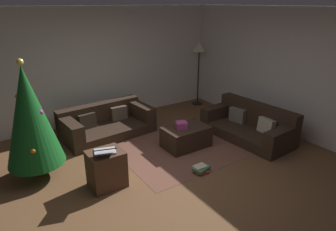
{
  "coord_description": "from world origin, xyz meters",
  "views": [
    {
      "loc": [
        -2.35,
        -3.4,
        2.67
      ],
      "look_at": [
        0.43,
        0.77,
        0.75
      ],
      "focal_mm": 31.77,
      "sensor_mm": 36.0,
      "label": 1
    }
  ],
  "objects_px": {
    "ottoman": "(186,137)",
    "side_table": "(106,169)",
    "christmas_tree": "(30,116)",
    "laptop": "(105,151)",
    "tv_remote": "(179,127)",
    "corner_lamp": "(199,52)",
    "couch_left": "(106,123)",
    "book_stack": "(201,169)",
    "gift_box": "(181,125)",
    "couch_right": "(250,125)"
  },
  "relations": [
    {
      "from": "christmas_tree",
      "to": "laptop",
      "type": "distance_m",
      "value": 1.29
    },
    {
      "from": "laptop",
      "to": "couch_right",
      "type": "bearing_deg",
      "value": 1.34
    },
    {
      "from": "tv_remote",
      "to": "christmas_tree",
      "type": "relative_size",
      "value": 0.08
    },
    {
      "from": "tv_remote",
      "to": "book_stack",
      "type": "distance_m",
      "value": 1.07
    },
    {
      "from": "christmas_tree",
      "to": "couch_left",
      "type": "bearing_deg",
      "value": 31.95
    },
    {
      "from": "tv_remote",
      "to": "christmas_tree",
      "type": "distance_m",
      "value": 2.63
    },
    {
      "from": "side_table",
      "to": "laptop",
      "type": "distance_m",
      "value": 0.35
    },
    {
      "from": "tv_remote",
      "to": "christmas_tree",
      "type": "height_order",
      "value": "christmas_tree"
    },
    {
      "from": "side_table",
      "to": "corner_lamp",
      "type": "distance_m",
      "value": 4.49
    },
    {
      "from": "couch_left",
      "to": "christmas_tree",
      "type": "relative_size",
      "value": 1.01
    },
    {
      "from": "book_stack",
      "to": "couch_right",
      "type": "bearing_deg",
      "value": 16.74
    },
    {
      "from": "book_stack",
      "to": "corner_lamp",
      "type": "xyz_separation_m",
      "value": [
        2.21,
        2.83,
        1.39
      ]
    },
    {
      "from": "christmas_tree",
      "to": "side_table",
      "type": "distance_m",
      "value": 1.41
    },
    {
      "from": "tv_remote",
      "to": "corner_lamp",
      "type": "height_order",
      "value": "corner_lamp"
    },
    {
      "from": "corner_lamp",
      "to": "tv_remote",
      "type": "bearing_deg",
      "value": -136.58
    },
    {
      "from": "side_table",
      "to": "corner_lamp",
      "type": "relative_size",
      "value": 0.34
    },
    {
      "from": "ottoman",
      "to": "christmas_tree",
      "type": "xyz_separation_m",
      "value": [
        -2.63,
        0.48,
        0.84
      ]
    },
    {
      "from": "laptop",
      "to": "book_stack",
      "type": "bearing_deg",
      "value": -17.0
    },
    {
      "from": "gift_box",
      "to": "side_table",
      "type": "xyz_separation_m",
      "value": [
        -1.72,
        -0.42,
        -0.18
      ]
    },
    {
      "from": "side_table",
      "to": "book_stack",
      "type": "relative_size",
      "value": 1.78
    },
    {
      "from": "ottoman",
      "to": "side_table",
      "type": "bearing_deg",
      "value": -167.74
    },
    {
      "from": "side_table",
      "to": "gift_box",
      "type": "bearing_deg",
      "value": 13.79
    },
    {
      "from": "christmas_tree",
      "to": "tv_remote",
      "type": "bearing_deg",
      "value": -9.2
    },
    {
      "from": "tv_remote",
      "to": "corner_lamp",
      "type": "relative_size",
      "value": 0.09
    },
    {
      "from": "couch_left",
      "to": "corner_lamp",
      "type": "xyz_separation_m",
      "value": [
        2.91,
        0.47,
        1.2
      ]
    },
    {
      "from": "tv_remote",
      "to": "laptop",
      "type": "bearing_deg",
      "value": -156.15
    },
    {
      "from": "couch_right",
      "to": "laptop",
      "type": "bearing_deg",
      "value": 88.27
    },
    {
      "from": "christmas_tree",
      "to": "corner_lamp",
      "type": "relative_size",
      "value": 1.13
    },
    {
      "from": "christmas_tree",
      "to": "book_stack",
      "type": "relative_size",
      "value": 5.88
    },
    {
      "from": "tv_remote",
      "to": "corner_lamp",
      "type": "bearing_deg",
      "value": 50.37
    },
    {
      "from": "laptop",
      "to": "corner_lamp",
      "type": "distance_m",
      "value": 4.45
    },
    {
      "from": "couch_left",
      "to": "tv_remote",
      "type": "xyz_separation_m",
      "value": [
        0.95,
        -1.39,
        0.18
      ]
    },
    {
      "from": "tv_remote",
      "to": "laptop",
      "type": "distance_m",
      "value": 1.81
    },
    {
      "from": "side_table",
      "to": "tv_remote",
      "type": "bearing_deg",
      "value": 15.28
    },
    {
      "from": "couch_left",
      "to": "gift_box",
      "type": "height_order",
      "value": "couch_left"
    },
    {
      "from": "side_table",
      "to": "christmas_tree",
      "type": "bearing_deg",
      "value": 133.16
    },
    {
      "from": "book_stack",
      "to": "corner_lamp",
      "type": "relative_size",
      "value": 0.19
    },
    {
      "from": "ottoman",
      "to": "book_stack",
      "type": "bearing_deg",
      "value": -111.79
    },
    {
      "from": "couch_left",
      "to": "gift_box",
      "type": "bearing_deg",
      "value": 119.49
    },
    {
      "from": "christmas_tree",
      "to": "corner_lamp",
      "type": "distance_m",
      "value": 4.72
    },
    {
      "from": "couch_left",
      "to": "side_table",
      "type": "height_order",
      "value": "couch_left"
    },
    {
      "from": "couch_left",
      "to": "laptop",
      "type": "height_order",
      "value": "laptop"
    },
    {
      "from": "tv_remote",
      "to": "christmas_tree",
      "type": "xyz_separation_m",
      "value": [
        -2.52,
        0.41,
        0.62
      ]
    },
    {
      "from": "ottoman",
      "to": "tv_remote",
      "type": "bearing_deg",
      "value": 147.99
    },
    {
      "from": "tv_remote",
      "to": "laptop",
      "type": "relative_size",
      "value": 0.35
    },
    {
      "from": "ottoman",
      "to": "side_table",
      "type": "relative_size",
      "value": 1.5
    },
    {
      "from": "tv_remote",
      "to": "laptop",
      "type": "xyz_separation_m",
      "value": [
        -1.72,
        -0.52,
        0.21
      ]
    },
    {
      "from": "ottoman",
      "to": "christmas_tree",
      "type": "bearing_deg",
      "value": 169.69
    },
    {
      "from": "gift_box",
      "to": "tv_remote",
      "type": "bearing_deg",
      "value": 112.02
    },
    {
      "from": "christmas_tree",
      "to": "book_stack",
      "type": "xyz_separation_m",
      "value": [
        2.27,
        -1.38,
        -0.99
      ]
    }
  ]
}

